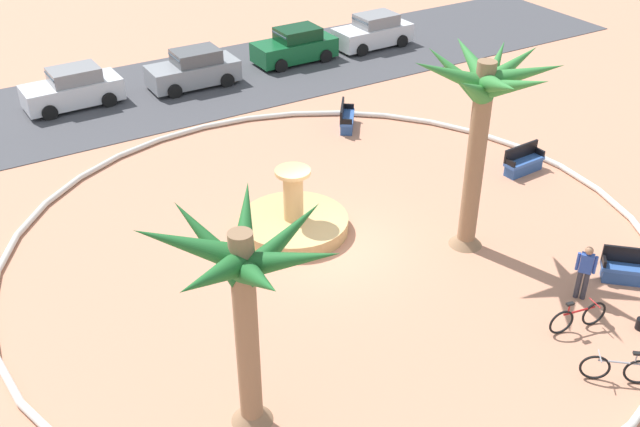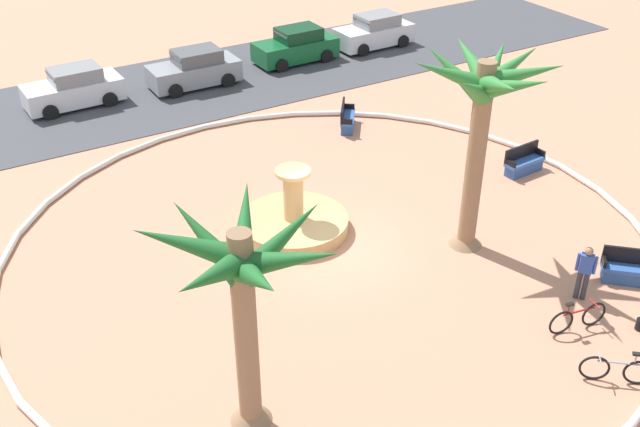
{
  "view_description": "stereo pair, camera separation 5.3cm",
  "coord_description": "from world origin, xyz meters",
  "px_view_note": "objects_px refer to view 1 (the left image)",
  "views": [
    {
      "loc": [
        -9.93,
        -15.83,
        12.65
      ],
      "look_at": [
        -0.16,
        0.41,
        1.0
      ],
      "focal_mm": 41.82,
      "sensor_mm": 36.0,
      "label": 1
    },
    {
      "loc": [
        -9.88,
        -15.86,
        12.65
      ],
      "look_at": [
        -0.16,
        0.41,
        1.0
      ],
      "focal_mm": 41.82,
      "sensor_mm": 36.0,
      "label": 2
    }
  ],
  "objects_px": {
    "bench_north": "(523,163)",
    "parked_car_rightmost": "(373,32)",
    "palm_tree_near_fountain": "(484,104)",
    "palm_tree_by_curb": "(243,281)",
    "bench_west": "(630,271)",
    "bicycle_by_lamppost": "(578,317)",
    "parked_car_leftmost": "(73,89)",
    "bench_east": "(346,120)",
    "person_cyclist_helmet": "(585,270)",
    "parked_car_third": "(295,46)",
    "fountain": "(294,222)",
    "bicycle_red_frame": "(617,369)",
    "parked_car_second": "(194,70)"
  },
  "relations": [
    {
      "from": "bench_north",
      "to": "parked_car_rightmost",
      "type": "height_order",
      "value": "parked_car_rightmost"
    },
    {
      "from": "palm_tree_near_fountain",
      "to": "palm_tree_by_curb",
      "type": "height_order",
      "value": "palm_tree_near_fountain"
    },
    {
      "from": "parked_car_rightmost",
      "to": "palm_tree_by_curb",
      "type": "bearing_deg",
      "value": -130.55
    },
    {
      "from": "palm_tree_near_fountain",
      "to": "bench_west",
      "type": "xyz_separation_m",
      "value": [
        2.67,
        -3.8,
        -4.23
      ]
    },
    {
      "from": "bicycle_by_lamppost",
      "to": "parked_car_rightmost",
      "type": "distance_m",
      "value": 22.34
    },
    {
      "from": "parked_car_leftmost",
      "to": "palm_tree_near_fountain",
      "type": "bearing_deg",
      "value": -66.22
    },
    {
      "from": "bench_east",
      "to": "parked_car_leftmost",
      "type": "xyz_separation_m",
      "value": [
        -8.68,
        7.74,
        0.43
      ]
    },
    {
      "from": "palm_tree_by_curb",
      "to": "person_cyclist_helmet",
      "type": "height_order",
      "value": "palm_tree_by_curb"
    },
    {
      "from": "parked_car_third",
      "to": "parked_car_leftmost",
      "type": "bearing_deg",
      "value": 179.39
    },
    {
      "from": "person_cyclist_helmet",
      "to": "bench_west",
      "type": "bearing_deg",
      "value": -5.65
    },
    {
      "from": "bench_north",
      "to": "parked_car_third",
      "type": "distance_m",
      "value": 14.06
    },
    {
      "from": "fountain",
      "to": "person_cyclist_helmet",
      "type": "bearing_deg",
      "value": -54.29
    },
    {
      "from": "bicycle_red_frame",
      "to": "parked_car_second",
      "type": "bearing_deg",
      "value": 93.17
    },
    {
      "from": "fountain",
      "to": "bench_west",
      "type": "distance_m",
      "value": 9.88
    },
    {
      "from": "fountain",
      "to": "person_cyclist_helmet",
      "type": "relative_size",
      "value": 2.04
    },
    {
      "from": "bicycle_by_lamppost",
      "to": "parked_car_rightmost",
      "type": "xyz_separation_m",
      "value": [
        7.97,
        20.87,
        0.4
      ]
    },
    {
      "from": "person_cyclist_helmet",
      "to": "parked_car_second",
      "type": "bearing_deg",
      "value": 98.61
    },
    {
      "from": "bicycle_red_frame",
      "to": "parked_car_leftmost",
      "type": "bearing_deg",
      "value": 105.77
    },
    {
      "from": "bicycle_red_frame",
      "to": "fountain",
      "type": "bearing_deg",
      "value": 108.74
    },
    {
      "from": "palm_tree_near_fountain",
      "to": "parked_car_second",
      "type": "relative_size",
      "value": 1.52
    },
    {
      "from": "palm_tree_near_fountain",
      "to": "parked_car_rightmost",
      "type": "xyz_separation_m",
      "value": [
        7.78,
        16.37,
        -3.8
      ]
    },
    {
      "from": "parked_car_leftmost",
      "to": "parked_car_rightmost",
      "type": "distance_m",
      "value": 15.1
    },
    {
      "from": "parked_car_rightmost",
      "to": "bench_north",
      "type": "bearing_deg",
      "value": -102.43
    },
    {
      "from": "palm_tree_by_curb",
      "to": "parked_car_second",
      "type": "distance_m",
      "value": 20.44
    },
    {
      "from": "fountain",
      "to": "bicycle_red_frame",
      "type": "xyz_separation_m",
      "value": [
        3.29,
        -9.69,
        0.07
      ]
    },
    {
      "from": "palm_tree_near_fountain",
      "to": "parked_car_rightmost",
      "type": "bearing_deg",
      "value": 64.59
    },
    {
      "from": "palm_tree_near_fountain",
      "to": "bench_east",
      "type": "distance_m",
      "value": 9.92
    },
    {
      "from": "bench_east",
      "to": "bench_north",
      "type": "bearing_deg",
      "value": -62.13
    },
    {
      "from": "bicycle_by_lamppost",
      "to": "parked_car_second",
      "type": "relative_size",
      "value": 0.42
    },
    {
      "from": "bicycle_red_frame",
      "to": "person_cyclist_helmet",
      "type": "bearing_deg",
      "value": 57.01
    },
    {
      "from": "fountain",
      "to": "palm_tree_near_fountain",
      "type": "height_order",
      "value": "palm_tree_near_fountain"
    },
    {
      "from": "bench_west",
      "to": "bicycle_red_frame",
      "type": "bearing_deg",
      "value": -144.44
    },
    {
      "from": "bench_east",
      "to": "parked_car_leftmost",
      "type": "bearing_deg",
      "value": 138.28
    },
    {
      "from": "palm_tree_near_fountain",
      "to": "bench_north",
      "type": "relative_size",
      "value": 3.74
    },
    {
      "from": "parked_car_leftmost",
      "to": "person_cyclist_helmet",
      "type": "bearing_deg",
      "value": -67.9
    },
    {
      "from": "bench_east",
      "to": "parked_car_third",
      "type": "bearing_deg",
      "value": 75.62
    },
    {
      "from": "bicycle_red_frame",
      "to": "bicycle_by_lamppost",
      "type": "height_order",
      "value": "same"
    },
    {
      "from": "palm_tree_near_fountain",
      "to": "parked_car_second",
      "type": "xyz_separation_m",
      "value": [
        -2.09,
        16.1,
        -3.8
      ]
    },
    {
      "from": "bench_west",
      "to": "parked_car_leftmost",
      "type": "bearing_deg",
      "value": 116.07
    },
    {
      "from": "bench_east",
      "to": "person_cyclist_helmet",
      "type": "bearing_deg",
      "value": -92.1
    },
    {
      "from": "palm_tree_by_curb",
      "to": "bicycle_red_frame",
      "type": "bearing_deg",
      "value": -22.92
    },
    {
      "from": "parked_car_second",
      "to": "parked_car_third",
      "type": "bearing_deg",
      "value": 4.21
    },
    {
      "from": "parked_car_rightmost",
      "to": "bench_west",
      "type": "bearing_deg",
      "value": -104.2
    },
    {
      "from": "bench_east",
      "to": "person_cyclist_helmet",
      "type": "relative_size",
      "value": 0.96
    },
    {
      "from": "palm_tree_by_curb",
      "to": "parked_car_leftmost",
      "type": "bearing_deg",
      "value": 85.77
    },
    {
      "from": "bench_north",
      "to": "bench_west",
      "type": "bearing_deg",
      "value": -108.0
    },
    {
      "from": "bench_west",
      "to": "parked_car_rightmost",
      "type": "bearing_deg",
      "value": 75.8
    },
    {
      "from": "palm_tree_near_fountain",
      "to": "parked_car_third",
      "type": "height_order",
      "value": "palm_tree_near_fountain"
    },
    {
      "from": "bench_west",
      "to": "person_cyclist_helmet",
      "type": "distance_m",
      "value": 1.87
    },
    {
      "from": "bench_north",
      "to": "person_cyclist_helmet",
      "type": "height_order",
      "value": "person_cyclist_helmet"
    }
  ]
}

